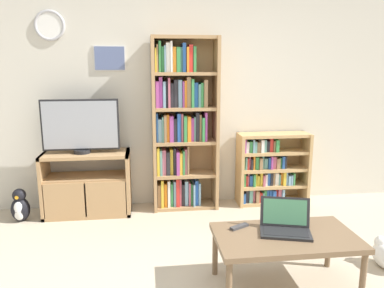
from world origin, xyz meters
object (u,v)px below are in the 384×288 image
(bookshelf_tall, at_px, (181,125))
(coffee_table, at_px, (285,240))
(tv_stand, at_px, (87,184))
(laptop, at_px, (285,224))
(bookshelf_short, at_px, (268,170))
(remote_near_laptop, at_px, (239,227))
(penguin_figurine, at_px, (20,207))
(television, at_px, (81,126))

(bookshelf_tall, distance_m, coffee_table, 1.95)
(tv_stand, height_order, laptop, tv_stand)
(bookshelf_short, xyz_separation_m, coffee_table, (-0.45, -1.77, -0.03))
(bookshelf_tall, bearing_deg, laptop, -70.08)
(tv_stand, bearing_deg, remote_near_laptop, -47.86)
(remote_near_laptop, distance_m, penguin_figurine, 2.49)
(television, height_order, penguin_figurine, television)
(television, bearing_deg, bookshelf_tall, 5.12)
(coffee_table, height_order, remote_near_laptop, remote_near_laptop)
(bookshelf_short, relative_size, coffee_table, 0.83)
(tv_stand, distance_m, bookshelf_tall, 1.24)
(coffee_table, xyz_separation_m, laptop, (0.01, 0.06, 0.10))
(penguin_figurine, bearing_deg, coffee_table, -33.07)
(laptop, relative_size, penguin_figurine, 1.17)
(television, bearing_deg, tv_stand, 2.59)
(laptop, bearing_deg, tv_stand, 152.12)
(tv_stand, xyz_separation_m, bookshelf_short, (2.12, 0.10, 0.06))
(remote_near_laptop, bearing_deg, bookshelf_tall, -18.74)
(television, height_order, coffee_table, television)
(television, distance_m, bookshelf_tall, 1.10)
(penguin_figurine, bearing_deg, bookshelf_short, 4.62)
(bookshelf_tall, xyz_separation_m, laptop, (0.62, -1.70, -0.49))
(coffee_table, height_order, penguin_figurine, coffee_table)
(television, relative_size, remote_near_laptop, 5.08)
(bookshelf_short, height_order, coffee_table, bookshelf_short)
(remote_near_laptop, bearing_deg, penguin_figurine, 27.03)
(bookshelf_short, bearing_deg, remote_near_laptop, -115.37)
(laptop, bearing_deg, bookshelf_short, 91.38)
(bookshelf_tall, height_order, penguin_figurine, bookshelf_tall)
(coffee_table, bearing_deg, bookshelf_tall, 108.89)
(tv_stand, relative_size, television, 1.16)
(television, xyz_separation_m, bookshelf_tall, (1.10, 0.10, -0.03))
(laptop, xyz_separation_m, penguin_figurine, (-2.38, 1.48, -0.32))
(bookshelf_short, distance_m, remote_near_laptop, 1.78)
(bookshelf_tall, height_order, remote_near_laptop, bookshelf_tall)
(laptop, relative_size, remote_near_laptop, 2.62)
(remote_near_laptop, xyz_separation_m, penguin_figurine, (-2.05, 1.38, -0.27))
(bookshelf_short, distance_m, laptop, 1.76)
(laptop, bearing_deg, television, 152.68)
(bookshelf_tall, relative_size, remote_near_laptop, 12.17)
(coffee_table, relative_size, penguin_figurine, 2.87)
(remote_near_laptop, relative_size, penguin_figurine, 0.44)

